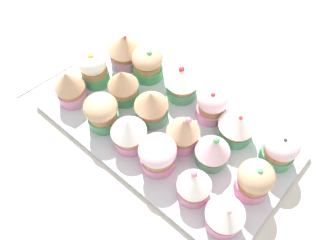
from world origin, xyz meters
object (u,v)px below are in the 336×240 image
cupcake_3 (182,82)px  cupcake_17 (70,87)px  cupcake_6 (254,180)px  cupcake_7 (214,148)px  cupcake_1 (237,125)px  cupcake_11 (94,68)px  cupcake_16 (102,112)px  cupcake_15 (129,132)px  napkin (33,63)px  cupcake_13 (194,185)px  cupcake_5 (124,49)px  baking_tray (168,130)px  cupcake_12 (225,215)px  cupcake_2 (212,104)px  cupcake_14 (158,154)px  cupcake_10 (123,85)px  cupcake_9 (153,104)px  cupcake_8 (183,132)px  cupcake_0 (280,149)px  cupcake_4 (148,63)px

cupcake_3 → cupcake_17: 20.49cm
cupcake_3 → cupcake_6: bearing=159.8°
cupcake_6 → cupcake_7: (8.15, -0.49, 0.14)cm
cupcake_1 → cupcake_3: (12.99, -0.96, 0.01)cm
cupcake_11 → cupcake_16: cupcake_11 is taller
cupcake_15 → napkin: (28.64, -0.73, -4.66)cm
cupcake_1 → cupcake_16: cupcake_1 is taller
cupcake_3 → cupcake_13: bearing=134.8°
cupcake_5 → cupcake_16: (-6.89, 12.91, -0.28)cm
baking_tray → cupcake_12: size_ratio=6.28×
cupcake_2 → cupcake_14: (0.84, 13.70, -0.10)cm
cupcake_1 → cupcake_11: bearing=14.9°
cupcake_10 → cupcake_17: 9.69cm
cupcake_9 → cupcake_13: size_ratio=1.06×
cupcake_5 → cupcake_7: (-26.26, 6.02, 0.12)cm
cupcake_8 → cupcake_10: (14.62, -0.60, 0.02)cm
cupcake_15 → cupcake_8: bearing=-140.7°
napkin → cupcake_11: bearing=-160.6°
cupcake_1 → cupcake_0: bearing=-173.8°
baking_tray → cupcake_10: 11.67cm
cupcake_3 → cupcake_0: bearing=179.7°
cupcake_13 → cupcake_14: (7.87, -0.32, 0.11)cm
cupcake_6 → napkin: cupcake_6 is taller
cupcake_5 → cupcake_14: 23.61cm
cupcake_10 → cupcake_11: bearing=5.6°
cupcake_10 → cupcake_4: bearing=-87.0°
cupcake_0 → cupcake_14: bearing=43.3°
cupcake_5 → cupcake_13: size_ratio=1.07×
napkin → cupcake_3: bearing=-155.2°
cupcake_1 → cupcake_8: size_ratio=0.91×
cupcake_7 → cupcake_4: bearing=-17.8°
cupcake_7 → cupcake_16: bearing=19.6°
cupcake_7 → cupcake_14: cupcake_7 is taller
cupcake_6 → cupcake_17: (35.66, 6.47, 0.09)cm
cupcake_4 → cupcake_8: bearing=152.9°
cupcake_4 → cupcake_5: (5.52, 0.62, 0.46)cm
baking_tray → cupcake_16: size_ratio=6.57×
cupcake_5 → cupcake_10: (-5.90, 6.45, 0.17)cm
cupcake_9 → cupcake_11: size_ratio=0.95×
cupcake_2 → cupcake_9: same height
cupcake_8 → cupcake_11: bearing=0.2°
cupcake_11 → cupcake_15: (-14.52, 5.71, 0.01)cm
cupcake_11 → cupcake_16: (-7.98, 5.77, -0.22)cm
cupcake_10 → cupcake_11: 7.02cm
cupcake_4 → cupcake_9: size_ratio=0.93×
cupcake_16 → cupcake_2: bearing=-134.9°
cupcake_1 → napkin: size_ratio=0.55×
cupcake_2 → cupcake_17: (21.93, 13.90, 0.26)cm
napkin → cupcake_10: bearing=-165.0°
cupcake_0 → cupcake_15: bearing=33.4°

